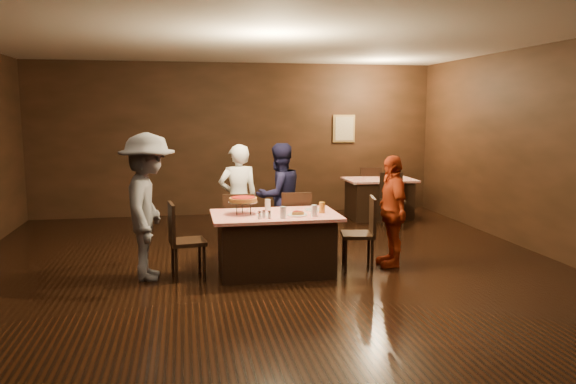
% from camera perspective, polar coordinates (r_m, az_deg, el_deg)
% --- Properties ---
extents(room, '(10.00, 10.04, 3.02)m').
position_cam_1_polar(room, '(6.31, -0.85, 8.92)').
color(room, black).
rests_on(room, ground).
extents(main_table, '(1.60, 1.00, 0.77)m').
position_cam_1_polar(main_table, '(7.20, -1.31, -5.24)').
color(main_table, red).
rests_on(main_table, ground).
extents(back_table, '(1.30, 0.90, 0.77)m').
position_cam_1_polar(back_table, '(10.96, 9.23, -0.66)').
color(back_table, '#A7170B').
rests_on(back_table, ground).
extents(chair_far_left, '(0.45, 0.45, 0.95)m').
position_cam_1_polar(chair_far_left, '(7.86, -5.09, -3.45)').
color(chair_far_left, black).
rests_on(chair_far_left, ground).
extents(chair_far_right, '(0.44, 0.44, 0.95)m').
position_cam_1_polar(chair_far_right, '(7.97, 0.65, -3.24)').
color(chair_far_right, black).
rests_on(chair_far_right, ground).
extents(chair_end_left, '(0.47, 0.47, 0.95)m').
position_cam_1_polar(chair_end_left, '(7.09, -10.15, -4.83)').
color(chair_end_left, black).
rests_on(chair_end_left, ground).
extents(chair_end_right, '(0.49, 0.49, 0.95)m').
position_cam_1_polar(chair_end_right, '(7.43, 7.11, -4.16)').
color(chair_end_right, black).
rests_on(chair_end_right, ground).
extents(chair_back_near, '(0.50, 0.50, 0.95)m').
position_cam_1_polar(chair_back_near, '(10.29, 10.56, -0.76)').
color(chair_back_near, black).
rests_on(chair_back_near, ground).
extents(chair_back_far, '(0.48, 0.48, 0.95)m').
position_cam_1_polar(chair_back_far, '(11.50, 8.23, 0.24)').
color(chair_back_far, black).
rests_on(chair_back_far, ground).
extents(diner_white_jacket, '(0.62, 0.44, 1.59)m').
position_cam_1_polar(diner_white_jacket, '(8.19, -5.06, -0.69)').
color(diner_white_jacket, white).
rests_on(diner_white_jacket, ground).
extents(diner_navy_hoodie, '(0.95, 0.86, 1.59)m').
position_cam_1_polar(diner_navy_hoodie, '(8.44, -0.89, -0.40)').
color(diner_navy_hoodie, '#141433').
rests_on(diner_navy_hoodie, ground).
extents(diner_grey_knit, '(0.73, 1.20, 1.80)m').
position_cam_1_polar(diner_grey_knit, '(7.07, -14.00, -1.46)').
color(diner_grey_knit, '#59585E').
rests_on(diner_grey_knit, ground).
extents(diner_red_shirt, '(0.41, 0.89, 1.49)m').
position_cam_1_polar(diner_red_shirt, '(7.60, 10.50, -1.89)').
color(diner_red_shirt, '#A93212').
rests_on(diner_red_shirt, ground).
extents(pizza_stand, '(0.38, 0.38, 0.22)m').
position_cam_1_polar(pizza_stand, '(7.09, -4.58, -0.81)').
color(pizza_stand, black).
rests_on(pizza_stand, main_table).
extents(plate_with_slice, '(0.25, 0.25, 0.06)m').
position_cam_1_polar(plate_with_slice, '(6.99, 0.94, -2.21)').
color(plate_with_slice, white).
rests_on(plate_with_slice, main_table).
extents(plate_empty, '(0.25, 0.25, 0.01)m').
position_cam_1_polar(plate_empty, '(7.37, 2.72, -1.81)').
color(plate_empty, white).
rests_on(plate_empty, main_table).
extents(glass_front_left, '(0.08, 0.08, 0.14)m').
position_cam_1_polar(glass_front_left, '(6.83, -0.50, -2.08)').
color(glass_front_left, silver).
rests_on(glass_front_left, main_table).
extents(glass_front_right, '(0.08, 0.08, 0.14)m').
position_cam_1_polar(glass_front_right, '(6.95, 2.68, -1.90)').
color(glass_front_right, silver).
rests_on(glass_front_right, main_table).
extents(glass_amber, '(0.08, 0.08, 0.14)m').
position_cam_1_polar(glass_amber, '(7.18, 3.48, -1.58)').
color(glass_amber, '#BF7F26').
rests_on(glass_amber, main_table).
extents(glass_back, '(0.08, 0.08, 0.14)m').
position_cam_1_polar(glass_back, '(7.39, -2.08, -1.28)').
color(glass_back, silver).
rests_on(glass_back, main_table).
extents(condiments, '(0.17, 0.10, 0.09)m').
position_cam_1_polar(condiments, '(6.81, -2.43, -2.29)').
color(condiments, silver).
rests_on(condiments, main_table).
extents(napkin_center, '(0.19, 0.19, 0.01)m').
position_cam_1_polar(napkin_center, '(7.17, 1.05, -2.12)').
color(napkin_center, white).
rests_on(napkin_center, main_table).
extents(napkin_left, '(0.21, 0.21, 0.01)m').
position_cam_1_polar(napkin_left, '(7.05, -2.46, -2.31)').
color(napkin_left, white).
rests_on(napkin_left, main_table).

